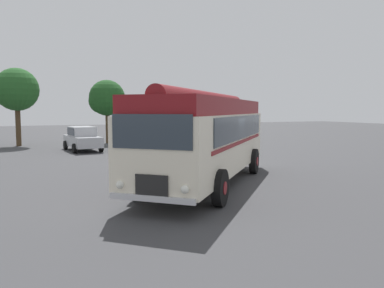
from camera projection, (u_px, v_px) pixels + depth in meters
The scene contains 8 objects.
ground_plane at pixel (214, 183), 14.38m from camera, with size 120.00×120.00×0.00m, color #3D3D3F.
vintage_bus at pixel (207, 134), 14.11m from camera, with size 8.54×9.15×3.49m.
car_near_left at pixel (82, 138), 25.81m from camera, with size 2.38×4.39×1.66m.
car_mid_left at pixel (129, 137), 27.06m from camera, with size 2.16×4.30×1.66m.
car_mid_right at pixel (163, 136), 28.27m from camera, with size 2.42×4.40×1.66m.
box_van at pixel (191, 128), 29.47m from camera, with size 2.53×5.85×2.50m.
tree_left_of_centre at pixel (16, 90), 28.82m from camera, with size 3.30×3.30×6.04m.
tree_centre at pixel (106, 99), 31.37m from camera, with size 3.05×3.01×5.33m.
Camera 1 is at (-6.33, -12.72, 2.81)m, focal length 35.00 mm.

